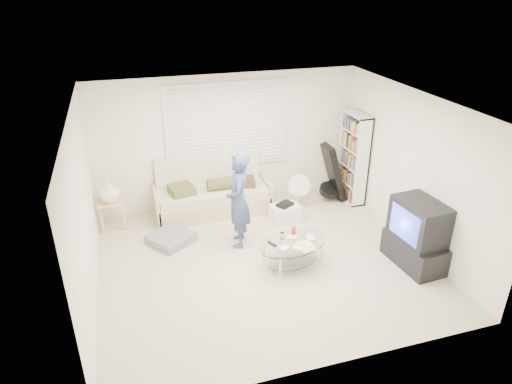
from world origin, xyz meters
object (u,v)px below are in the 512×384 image
object	(u,v)px
futon_sofa	(212,195)
tv_unit	(417,235)
bookshelf	(353,158)
coffee_table	(293,247)

from	to	relation	value
futon_sofa	tv_unit	distance (m)	3.71
bookshelf	coffee_table	bearing A→B (deg)	-136.05
bookshelf	tv_unit	bearing A→B (deg)	-93.06
bookshelf	tv_unit	xyz separation A→B (m)	(-0.13, -2.35, -0.36)
bookshelf	coffee_table	xyz separation A→B (m)	(-1.93, -1.86, -0.54)
tv_unit	coffee_table	distance (m)	1.88
coffee_table	tv_unit	bearing A→B (deg)	-15.11
futon_sofa	tv_unit	world-z (taller)	tv_unit
tv_unit	futon_sofa	bearing A→B (deg)	134.92
futon_sofa	bookshelf	xyz separation A→B (m)	(2.74, -0.27, 0.54)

